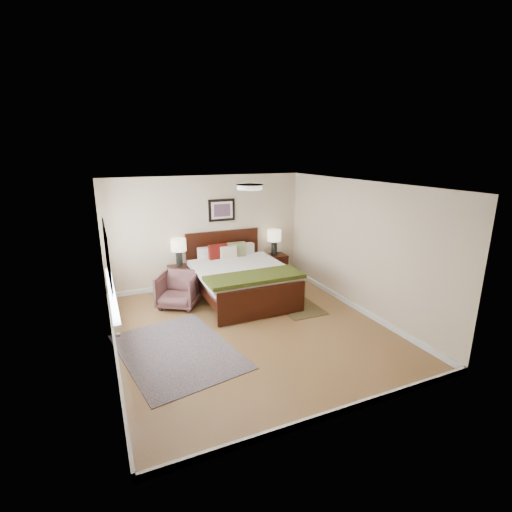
% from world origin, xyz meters
% --- Properties ---
extents(floor, '(5.00, 5.00, 0.00)m').
position_xyz_m(floor, '(0.00, 0.00, 0.00)').
color(floor, brown).
rests_on(floor, ground).
extents(back_wall, '(4.50, 0.04, 2.50)m').
position_xyz_m(back_wall, '(0.00, 2.50, 1.25)').
color(back_wall, beige).
rests_on(back_wall, ground).
extents(front_wall, '(4.50, 0.04, 2.50)m').
position_xyz_m(front_wall, '(0.00, -2.50, 1.25)').
color(front_wall, beige).
rests_on(front_wall, ground).
extents(left_wall, '(0.04, 5.00, 2.50)m').
position_xyz_m(left_wall, '(-2.25, 0.00, 1.25)').
color(left_wall, beige).
rests_on(left_wall, ground).
extents(right_wall, '(0.04, 5.00, 2.50)m').
position_xyz_m(right_wall, '(2.25, 0.00, 1.25)').
color(right_wall, beige).
rests_on(right_wall, ground).
extents(ceiling, '(4.50, 5.00, 0.02)m').
position_xyz_m(ceiling, '(0.00, 0.00, 2.50)').
color(ceiling, white).
rests_on(ceiling, back_wall).
extents(window, '(0.11, 2.72, 1.32)m').
position_xyz_m(window, '(-2.20, 0.70, 1.38)').
color(window, silver).
rests_on(window, left_wall).
extents(door, '(0.06, 1.00, 2.18)m').
position_xyz_m(door, '(-2.23, -1.75, 1.07)').
color(door, silver).
rests_on(door, ground).
extents(ceil_fixture, '(0.44, 0.44, 0.08)m').
position_xyz_m(ceil_fixture, '(0.00, 0.00, 2.47)').
color(ceil_fixture, white).
rests_on(ceil_fixture, ceiling).
extents(bed, '(1.87, 2.27, 1.22)m').
position_xyz_m(bed, '(0.35, 1.38, 0.56)').
color(bed, black).
rests_on(bed, ground).
extents(wall_art, '(0.62, 0.05, 0.50)m').
position_xyz_m(wall_art, '(0.35, 2.47, 1.72)').
color(wall_art, black).
rests_on(wall_art, back_wall).
extents(nightstand_left, '(0.49, 0.44, 0.58)m').
position_xyz_m(nightstand_left, '(-0.72, 2.25, 0.46)').
color(nightstand_left, black).
rests_on(nightstand_left, ground).
extents(nightstand_right, '(0.58, 0.44, 0.58)m').
position_xyz_m(nightstand_right, '(1.59, 2.26, 0.35)').
color(nightstand_right, black).
rests_on(nightstand_right, ground).
extents(lamp_left, '(0.33, 0.33, 0.61)m').
position_xyz_m(lamp_left, '(-0.72, 2.27, 1.01)').
color(lamp_left, black).
rests_on(lamp_left, nightstand_left).
extents(lamp_right, '(0.33, 0.33, 0.61)m').
position_xyz_m(lamp_right, '(1.59, 2.27, 1.00)').
color(lamp_right, black).
rests_on(lamp_right, nightstand_right).
extents(armchair, '(1.03, 1.04, 0.69)m').
position_xyz_m(armchair, '(-0.93, 1.47, 0.35)').
color(armchair, brown).
rests_on(armchair, ground).
extents(rug_persian, '(1.94, 2.46, 0.01)m').
position_xyz_m(rug_persian, '(-1.35, -0.26, 0.01)').
color(rug_persian, '#0C1F3F').
rests_on(rug_persian, ground).
extents(rug_navy, '(0.77, 1.15, 0.01)m').
position_xyz_m(rug_navy, '(1.24, 0.49, 0.01)').
color(rug_navy, black).
rests_on(rug_navy, ground).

